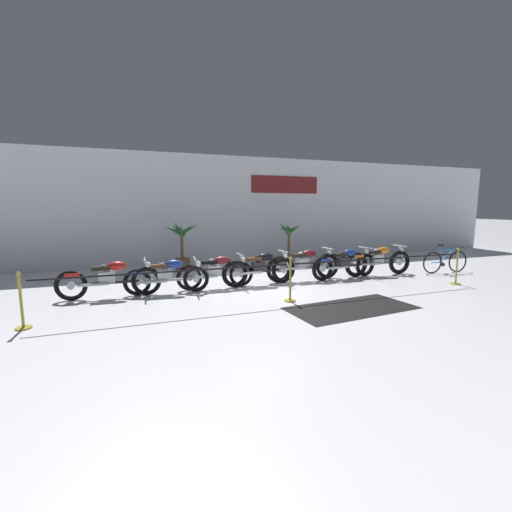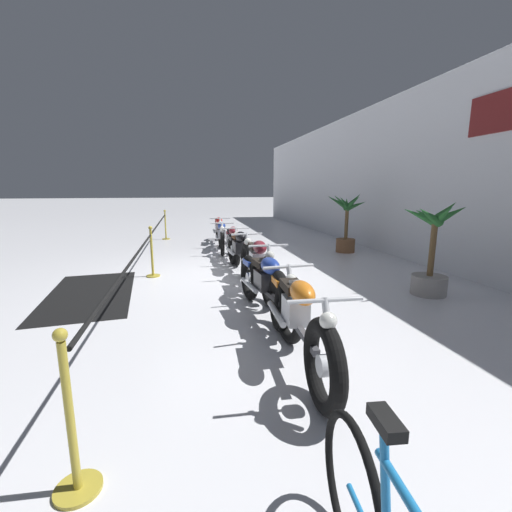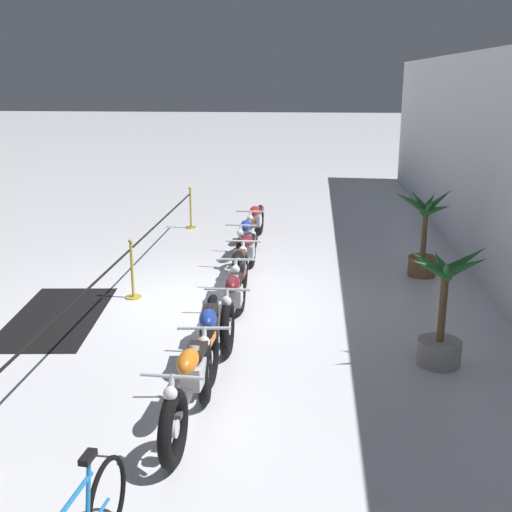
# 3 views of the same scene
# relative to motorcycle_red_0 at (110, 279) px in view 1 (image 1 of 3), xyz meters

# --- Properties ---
(ground_plane) EXTENTS (120.00, 120.00, 0.00)m
(ground_plane) POSITION_rel_motorcycle_red_0_xyz_m (3.97, -0.56, -0.47)
(ground_plane) COLOR silver
(back_wall) EXTENTS (28.00, 0.29, 4.20)m
(back_wall) POSITION_rel_motorcycle_red_0_xyz_m (3.98, 4.56, 1.63)
(back_wall) COLOR white
(back_wall) RESTS_ON ground
(motorcycle_red_0) EXTENTS (2.42, 0.62, 0.94)m
(motorcycle_red_0) POSITION_rel_motorcycle_red_0_xyz_m (0.00, 0.00, 0.00)
(motorcycle_red_0) COLOR black
(motorcycle_red_0) RESTS_ON ground
(motorcycle_blue_1) EXTENTS (2.13, 0.62, 0.91)m
(motorcycle_blue_1) POSITION_rel_motorcycle_red_0_xyz_m (1.35, -0.05, -0.01)
(motorcycle_blue_1) COLOR black
(motorcycle_blue_1) RESTS_ON ground
(motorcycle_maroon_2) EXTENTS (2.12, 0.62, 0.92)m
(motorcycle_maroon_2) POSITION_rel_motorcycle_red_0_xyz_m (2.65, 0.09, -0.00)
(motorcycle_maroon_2) COLOR black
(motorcycle_maroon_2) RESTS_ON ground
(motorcycle_black_3) EXTENTS (2.25, 0.62, 0.95)m
(motorcycle_black_3) POSITION_rel_motorcycle_red_0_xyz_m (3.92, 0.07, -0.00)
(motorcycle_black_3) COLOR black
(motorcycle_black_3) RESTS_ON ground
(motorcycle_maroon_4) EXTENTS (2.43, 0.62, 0.97)m
(motorcycle_maroon_4) POSITION_rel_motorcycle_red_0_xyz_m (5.37, 0.17, 0.01)
(motorcycle_maroon_4) COLOR black
(motorcycle_maroon_4) RESTS_ON ground
(motorcycle_blue_5) EXTENTS (2.40, 0.63, 0.95)m
(motorcycle_blue_5) POSITION_rel_motorcycle_red_0_xyz_m (6.69, 0.01, -0.00)
(motorcycle_blue_5) COLOR black
(motorcycle_blue_5) RESTS_ON ground
(motorcycle_orange_6) EXTENTS (2.43, 0.62, 0.97)m
(motorcycle_orange_6) POSITION_rel_motorcycle_red_0_xyz_m (7.98, 0.03, 0.01)
(motorcycle_orange_6) COLOR black
(motorcycle_orange_6) RESTS_ON ground
(bicycle) EXTENTS (1.74, 0.48, 0.97)m
(bicycle) POSITION_rel_motorcycle_red_0_xyz_m (10.39, -0.37, -0.08)
(bicycle) COLOR black
(bicycle) RESTS_ON ground
(potted_palm_left_of_row) EXTENTS (0.95, 1.09, 1.67)m
(potted_palm_left_of_row) POSITION_rel_motorcycle_red_0_xyz_m (6.21, 3.02, 0.24)
(potted_palm_left_of_row) COLOR gray
(potted_palm_left_of_row) RESTS_ON ground
(potted_palm_right_of_row) EXTENTS (1.24, 1.13, 1.73)m
(potted_palm_right_of_row) POSITION_rel_motorcycle_red_0_xyz_m (2.21, 3.42, 0.34)
(potted_palm_right_of_row) COLOR brown
(potted_palm_right_of_row) RESTS_ON ground
(stanchion_far_left) EXTENTS (10.66, 0.28, 1.05)m
(stanchion_far_left) POSITION_rel_motorcycle_red_0_xyz_m (2.50, -1.76, 0.27)
(stanchion_far_left) COLOR gold
(stanchion_far_left) RESTS_ON ground
(stanchion_mid_left) EXTENTS (0.28, 0.28, 1.05)m
(stanchion_mid_left) POSITION_rel_motorcycle_red_0_xyz_m (3.97, -1.76, -0.11)
(stanchion_mid_left) COLOR gold
(stanchion_mid_left) RESTS_ON ground
(stanchion_mid_right) EXTENTS (0.28, 0.28, 1.05)m
(stanchion_mid_right) POSITION_rel_motorcycle_red_0_xyz_m (9.23, -1.76, -0.11)
(stanchion_mid_right) COLOR gold
(stanchion_mid_right) RESTS_ON ground
(floor_banner) EXTENTS (2.96, 1.63, 0.01)m
(floor_banner) POSITION_rel_motorcycle_red_0_xyz_m (4.99, -2.74, -0.47)
(floor_banner) COLOR black
(floor_banner) RESTS_ON ground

